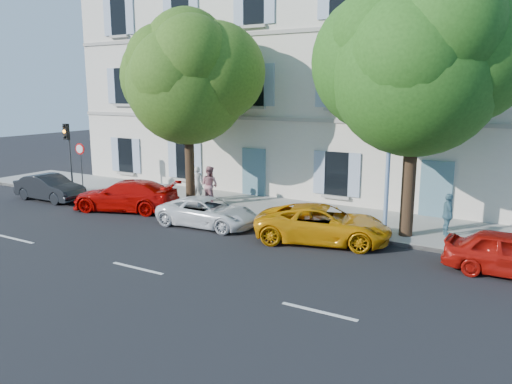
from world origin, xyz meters
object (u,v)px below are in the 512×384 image
Objects in this scene: car_red_coupe at (126,195)px; traffic_light at (68,142)px; tree_right at (416,71)px; pedestrian_b at (210,185)px; car_white_coupe at (208,212)px; street_lamp at (389,115)px; tree_left at (188,84)px; road_sign at (81,157)px; car_yellow_supercar at (323,224)px; pedestrian_c at (448,215)px; pedestrian_a at (197,183)px; car_dark_sedan at (50,188)px.

car_red_coupe is 1.36× the size of traffic_light.
pedestrian_b is (-9.15, 0.53, -4.94)m from tree_right.
street_lamp is (6.70, 1.35, 3.95)m from car_white_coupe.
road_sign is (-6.53, -0.74, -3.66)m from tree_left.
tree_left reaches higher than car_red_coupe.
traffic_light is at bearing 178.88° from street_lamp.
car_yellow_supercar is 4.54m from pedestrian_c.
pedestrian_b is (-8.57, 1.38, -3.48)m from street_lamp.
traffic_light is at bearing -122.13° from car_red_coupe.
road_sign is at bearing 178.42° from street_lamp.
road_sign is 16.27m from street_lamp.
pedestrian_a is (1.83, 2.91, 0.27)m from car_red_coupe.
pedestrian_a is 1.04× the size of pedestrian_c.
car_dark_sedan is 16.75m from street_lamp.
traffic_light reaches higher than car_dark_sedan.
traffic_light is (-7.31, -0.86, -2.94)m from tree_left.
pedestrian_b reaches higher than car_dark_sedan.
car_dark_sedan is at bearing 74.23° from pedestrian_c.
street_lamp is at bearing -76.84° from car_yellow_supercar.
car_yellow_supercar is at bearing -5.12° from traffic_light.
pedestrian_a reaches higher than car_red_coupe.
traffic_light reaches higher than car_red_coupe.
tree_left is (1.92, 2.26, 4.94)m from car_red_coupe.
pedestrian_c is (10.45, 0.12, -0.11)m from pedestrian_b.
pedestrian_a is 1.16m from pedestrian_b.
car_white_coupe is at bearing 83.46° from pedestrian_c.
road_sign is at bearing 12.09° from pedestrian_b.
pedestrian_b is at bearing 170.83° from street_lamp.
traffic_light is at bearing -173.32° from tree_left.
car_white_coupe is 2.30× the size of pedestrian_b.
tree_right is (2.47, 1.86, 5.32)m from car_yellow_supercar.
car_yellow_supercar is (9.57, 0.06, -0.03)m from car_red_coupe.
tree_left is 9.67m from street_lamp.
road_sign is 6.67m from pedestrian_a.
street_lamp reaches higher than pedestrian_b.
car_dark_sedan is at bearing -3.42° from pedestrian_a.
street_lamp reaches higher than pedestrian_a.
car_white_coupe is 3.34m from pedestrian_b.
tree_right is at bearing 1.70° from traffic_light.
traffic_light is at bearing -171.63° from road_sign.
road_sign is (-4.61, 1.51, 1.28)m from car_red_coupe.
pedestrian_a is 11.51m from pedestrian_c.
car_dark_sedan is at bearing 76.62° from car_yellow_supercar.
car_white_coupe is at bearing -10.84° from road_sign.
traffic_light is at bearing 69.88° from car_yellow_supercar.
car_dark_sedan is 2.17× the size of pedestrian_b.
road_sign reaches higher than pedestrian_c.
tree_right is at bearing 1.39° from road_sign.
pedestrian_c is (1.88, 1.50, -3.58)m from street_lamp.
car_white_coupe is 2.52× the size of pedestrian_a.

